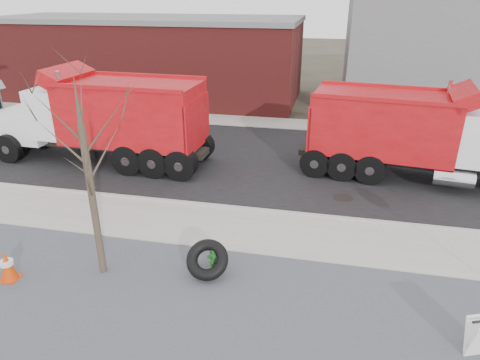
% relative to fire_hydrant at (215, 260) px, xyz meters
% --- Properties ---
extents(ground, '(120.00, 120.00, 0.00)m').
position_rel_fire_hydrant_xyz_m(ground, '(0.33, 1.94, -0.34)').
color(ground, '#383328').
rests_on(ground, ground).
extents(gravel_verge, '(60.00, 5.00, 0.03)m').
position_rel_fire_hydrant_xyz_m(gravel_verge, '(0.33, -1.56, -0.33)').
color(gravel_verge, slate).
rests_on(gravel_verge, ground).
extents(sidewalk, '(60.00, 2.50, 0.06)m').
position_rel_fire_hydrant_xyz_m(sidewalk, '(0.33, 2.19, -0.31)').
color(sidewalk, '#9E9B93').
rests_on(sidewalk, ground).
extents(curb, '(60.00, 0.15, 0.11)m').
position_rel_fire_hydrant_xyz_m(curb, '(0.33, 3.49, -0.29)').
color(curb, '#9E9B93').
rests_on(curb, ground).
extents(road, '(60.00, 9.40, 0.02)m').
position_rel_fire_hydrant_xyz_m(road, '(0.33, 8.24, -0.33)').
color(road, black).
rests_on(road, ground).
extents(far_sidewalk, '(60.00, 2.00, 0.06)m').
position_rel_fire_hydrant_xyz_m(far_sidewalk, '(0.33, 13.94, -0.31)').
color(far_sidewalk, '#9E9B93').
rests_on(far_sidewalk, ground).
extents(building_grey, '(12.00, 10.00, 8.00)m').
position_rel_fire_hydrant_xyz_m(building_grey, '(9.33, 19.94, 3.66)').
color(building_grey, slate).
rests_on(building_grey, ground).
extents(building_brick, '(20.20, 8.20, 5.30)m').
position_rel_fire_hydrant_xyz_m(building_brick, '(-9.67, 18.94, 2.31)').
color(building_brick, maroon).
rests_on(building_brick, ground).
extents(bare_tree, '(3.20, 3.20, 5.20)m').
position_rel_fire_hydrant_xyz_m(bare_tree, '(-2.87, -0.66, 2.95)').
color(bare_tree, '#382D23').
rests_on(bare_tree, ground).
extents(fire_hydrant, '(0.43, 0.42, 0.75)m').
position_rel_fire_hydrant_xyz_m(fire_hydrant, '(0.00, 0.00, 0.00)').
color(fire_hydrant, '#2A702C').
rests_on(fire_hydrant, ground).
extents(truck_tire, '(1.16, 1.09, 0.93)m').
position_rel_fire_hydrant_xyz_m(truck_tire, '(-0.14, -0.24, 0.14)').
color(truck_tire, black).
rests_on(truck_tire, ground).
extents(traffic_cone_near, '(0.43, 0.43, 0.84)m').
position_rel_fire_hydrant_xyz_m(traffic_cone_near, '(-5.04, -1.47, 0.08)').
color(traffic_cone_near, red).
rests_on(traffic_cone_near, ground).
extents(dump_truck_red_a, '(9.34, 3.59, 3.71)m').
position_rel_fire_hydrant_xyz_m(dump_truck_red_a, '(5.84, 7.52, 1.54)').
color(dump_truck_red_a, black).
rests_on(dump_truck_red_a, ground).
extents(dump_truck_red_b, '(9.53, 3.04, 3.96)m').
position_rel_fire_hydrant_xyz_m(dump_truck_red_b, '(-6.53, 6.74, 1.67)').
color(dump_truck_red_b, black).
rests_on(dump_truck_red_b, ground).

